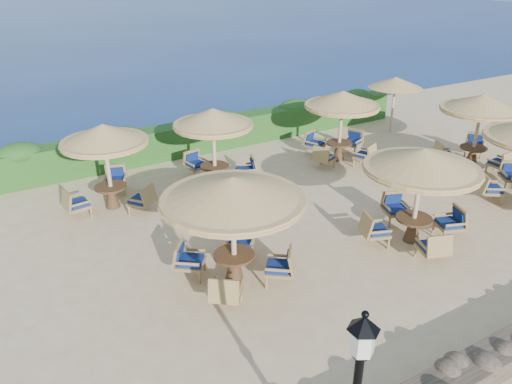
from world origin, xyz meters
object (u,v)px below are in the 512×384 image
at_px(cafe_set_0, 233,207).
at_px(cafe_set_3, 106,150).
at_px(cafe_set_4, 213,132).
at_px(extra_parasol, 396,83).
at_px(cafe_set_5, 341,114).
at_px(cafe_set_1, 420,177).
at_px(cafe_set_6, 480,115).

distance_m(cafe_set_0, cafe_set_3, 5.47).
xyz_separation_m(cafe_set_3, cafe_set_4, (3.45, -0.11, 0.01)).
distance_m(extra_parasol, cafe_set_5, 4.51).
height_order(extra_parasol, cafe_set_0, cafe_set_0).
bearing_deg(cafe_set_4, extra_parasol, 7.74).
height_order(cafe_set_1, cafe_set_6, same).
bearing_deg(extra_parasol, cafe_set_6, -93.84).
bearing_deg(cafe_set_0, cafe_set_3, 104.79).
relative_size(cafe_set_0, cafe_set_5, 1.15).
bearing_deg(cafe_set_0, cafe_set_4, 68.31).
xyz_separation_m(cafe_set_4, cafe_set_5, (5.04, -0.31, -0.05)).
distance_m(cafe_set_5, cafe_set_6, 4.87).
xyz_separation_m(cafe_set_0, cafe_set_6, (11.01, 1.96, -0.01)).
bearing_deg(cafe_set_6, cafe_set_3, 165.01).
relative_size(cafe_set_5, cafe_set_6, 1.00).
bearing_deg(cafe_set_1, extra_parasol, 48.97).
bearing_deg(extra_parasol, cafe_set_5, -159.61).
bearing_deg(cafe_set_6, cafe_set_4, 160.26).
bearing_deg(extra_parasol, cafe_set_3, -174.84).
xyz_separation_m(cafe_set_3, cafe_set_6, (12.41, -3.32, 0.08)).
height_order(extra_parasol, cafe_set_5, cafe_set_5).
relative_size(cafe_set_1, cafe_set_4, 1.10).
xyz_separation_m(extra_parasol, cafe_set_0, (-11.31, -6.43, -0.24)).
height_order(cafe_set_3, cafe_set_6, same).
distance_m(extra_parasol, cafe_set_3, 12.76).
distance_m(cafe_set_0, cafe_set_1, 5.05).
height_order(extra_parasol, cafe_set_1, cafe_set_1).
distance_m(extra_parasol, cafe_set_4, 9.34).
bearing_deg(cafe_set_3, cafe_set_6, -14.99).
height_order(cafe_set_1, cafe_set_4, same).
distance_m(extra_parasol, cafe_set_6, 4.49).
height_order(cafe_set_1, cafe_set_3, same).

